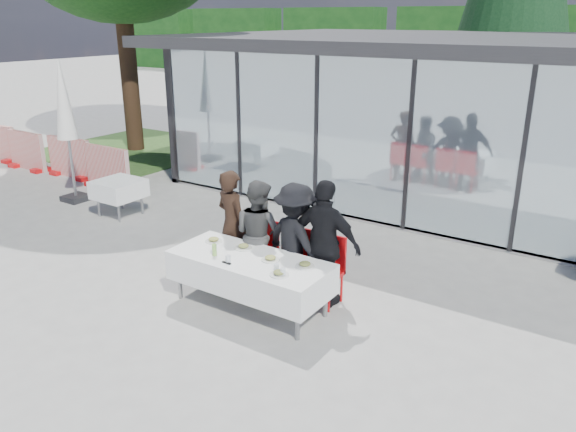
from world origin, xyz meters
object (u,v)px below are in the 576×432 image
object	(u,v)px
diner_chair_a	(237,242)
diner_c	(296,241)
diner_chair_d	(328,266)
plate_c	(270,259)
diner_b	(259,234)
plate_d	(305,265)
spare_table_left	(119,189)
construction_barriers	(29,152)
folded_eyeglasses	(227,263)
diner_d	(325,244)
plate_b	(244,247)
plate_extra	(279,273)
market_umbrella	(65,110)
diner_chair_b	(263,249)
plate_a	(214,240)
dining_table	(250,272)
diner_a	(232,225)
diner_chair_c	(299,259)
juice_bottle	(214,250)

from	to	relation	value
diner_chair_a	diner_c	bearing A→B (deg)	-4.61
diner_chair_d	plate_c	xyz separation A→B (m)	(-0.51, -0.66, 0.24)
diner_b	plate_d	xyz separation A→B (m)	(1.11, -0.48, -0.04)
spare_table_left	construction_barriers	bearing A→B (deg)	166.29
plate_d	folded_eyeglasses	xyz separation A→B (m)	(-0.92, -0.49, -0.02)
diner_chair_d	spare_table_left	size ratio (longest dim) A/B	1.13
diner_d	spare_table_left	xyz separation A→B (m)	(-5.34, 0.95, -0.35)
diner_c	diner_chair_d	distance (m)	0.57
diner_chair_a	construction_barriers	distance (m)	8.90
plate_b	construction_barriers	xyz separation A→B (m)	(-9.22, 2.61, -0.34)
diner_chair_d	plate_extra	distance (m)	1.02
diner_b	market_umbrella	world-z (taller)	market_umbrella
diner_chair_d	plate_b	size ratio (longest dim) A/B	3.91
diner_chair_b	spare_table_left	size ratio (longest dim) A/B	1.13
diner_d	market_umbrella	size ratio (longest dim) A/B	0.60
diner_chair_b	plate_a	distance (m)	0.77
diner_c	diner_d	world-z (taller)	diner_d
diner_b	market_umbrella	bearing A→B (deg)	-2.08
diner_chair_b	folded_eyeglasses	size ratio (longest dim) A/B	6.96
dining_table	diner_chair_a	bearing A→B (deg)	137.76
diner_chair_b	plate_a	world-z (taller)	diner_chair_b
plate_c	spare_table_left	distance (m)	5.07
diner_a	market_umbrella	distance (m)	5.53
diner_chair_a	plate_d	size ratio (longest dim) A/B	3.91
plate_extra	plate_d	bearing A→B (deg)	71.73
dining_table	diner_b	bearing A→B (deg)	116.73
diner_chair_b	diner_chair_c	distance (m)	0.65
diner_chair_a	market_umbrella	bearing A→B (deg)	169.69
diner_chair_b	juice_bottle	distance (m)	1.01
diner_a	juice_bottle	bearing A→B (deg)	128.84
diner_chair_b	juice_bottle	bearing A→B (deg)	-96.53
diner_b	spare_table_left	size ratio (longest dim) A/B	1.89
diner_chair_a	diner_b	size ratio (longest dim) A/B	0.60
diner_chair_c	juice_bottle	xyz separation A→B (m)	(-0.76, -0.96, 0.30)
plate_c	diner_chair_b	bearing A→B (deg)	132.92
plate_d	plate_extra	xyz separation A→B (m)	(-0.13, -0.40, 0.00)
spare_table_left	market_umbrella	distance (m)	2.14
plate_a	plate_b	xyz separation A→B (m)	(0.52, 0.04, 0.00)
market_umbrella	diner_chair_b	bearing A→B (deg)	-9.45
diner_a	plate_c	world-z (taller)	diner_a
diner_c	plate_d	size ratio (longest dim) A/B	6.75
diner_chair_d	diner_chair_a	bearing A→B (deg)	180.00
plate_d	juice_bottle	xyz separation A→B (m)	(-1.22, -0.38, 0.06)
plate_c	plate_extra	xyz separation A→B (m)	(0.36, -0.31, 0.00)
folded_eyeglasses	market_umbrella	distance (m)	6.44
diner_chair_a	plate_extra	world-z (taller)	diner_chair_a
diner_a	diner_c	distance (m)	1.15
diner_chair_a	plate_b	xyz separation A→B (m)	(0.56, -0.54, 0.24)
construction_barriers	diner_c	bearing A→B (deg)	-12.41
diner_d	diner_chair_d	size ratio (longest dim) A/B	1.85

